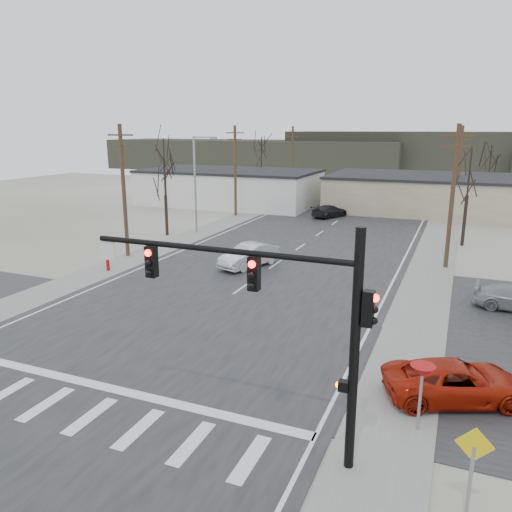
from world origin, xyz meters
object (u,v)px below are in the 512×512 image
Objects in this scene: car_far_b at (364,195)px; car_parked_red at (456,382)px; car_far_a at (330,211)px; sedan_crossing at (249,255)px; fire_hydrant at (108,265)px; traffic_signal_mast at (289,309)px.

car_parked_red is (13.09, -51.53, 0.05)m from car_far_b.
car_parked_red is (13.97, -36.11, 0.02)m from car_far_a.
sedan_crossing reaches higher than car_far_b.
fire_hydrant is at bearing -88.42° from car_far_b.
car_far_b is at bearing -8.66° from car_parked_red.
traffic_signal_mast reaches higher than car_far_b.
car_far_b is at bearing -69.19° from car_far_a.
car_parked_red is at bearing -61.34° from car_far_b.
car_far_b reaches higher than fire_hydrant.
sedan_crossing is (8.65, 4.76, 0.41)m from fire_hydrant.
car_far_a is (0.16, 22.34, -0.13)m from sedan_crossing.
car_parked_red is (22.77, -9.00, 0.30)m from fire_hydrant.
traffic_signal_mast is 10.29× the size of fire_hydrant.
traffic_signal_mast is 1.80× the size of sedan_crossing.
fire_hydrant is 0.18× the size of sedan_crossing.
car_far_a is 15.45m from car_far_b.
fire_hydrant is 28.50m from car_far_a.
car_far_b is (0.88, 15.42, -0.03)m from car_far_a.
fire_hydrant is at bearing 96.06° from car_far_a.
car_far_a is 1.23× the size of car_far_b.
sedan_crossing is 22.34m from car_far_a.
traffic_signal_mast is 57.49m from car_far_b.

